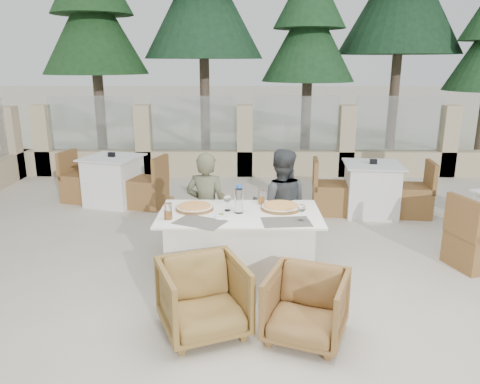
{
  "coord_description": "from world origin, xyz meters",
  "views": [
    {
      "loc": [
        -0.0,
        -4.36,
        2.22
      ],
      "look_at": [
        -0.05,
        0.33,
        0.9
      ],
      "focal_mm": 35.0,
      "sensor_mm": 36.0,
      "label": 1
    }
  ],
  "objects_px": {
    "armchair_far_left": "(202,225)",
    "armchair_far_right": "(273,235)",
    "dining_table": "(240,249)",
    "olive_dish": "(221,215)",
    "beer_glass_left": "(168,211)",
    "bg_table_b": "(371,189)",
    "pizza_left": "(195,207)",
    "water_bottle": "(239,199)",
    "wine_glass_corner": "(302,212)",
    "beer_glass_right": "(261,197)",
    "diner_left": "(207,208)",
    "diner_right": "(280,206)",
    "pizza_right": "(281,207)",
    "wine_glass_centre": "(227,202)",
    "armchair_near_left": "(203,298)",
    "bg_table_a": "(113,180)",
    "armchair_near_right": "(306,306)"
  },
  "relations": [
    {
      "from": "beer_glass_right",
      "to": "armchair_far_right",
      "type": "height_order",
      "value": "beer_glass_right"
    },
    {
      "from": "water_bottle",
      "to": "diner_left",
      "type": "height_order",
      "value": "diner_left"
    },
    {
      "from": "olive_dish",
      "to": "bg_table_b",
      "type": "xyz_separation_m",
      "value": [
        2.1,
        2.46,
        -0.41
      ]
    },
    {
      "from": "armchair_near_right",
      "to": "pizza_left",
      "type": "bearing_deg",
      "value": 153.83
    },
    {
      "from": "armchair_far_left",
      "to": "diner_left",
      "type": "relative_size",
      "value": 0.55
    },
    {
      "from": "pizza_right",
      "to": "armchair_far_left",
      "type": "xyz_separation_m",
      "value": [
        -0.87,
        0.77,
        -0.48
      ]
    },
    {
      "from": "beer_glass_left",
      "to": "bg_table_b",
      "type": "distance_m",
      "value": 3.64
    },
    {
      "from": "bg_table_a",
      "to": "dining_table",
      "type": "bearing_deg",
      "value": -37.97
    },
    {
      "from": "beer_glass_left",
      "to": "armchair_far_right",
      "type": "distance_m",
      "value": 1.47
    },
    {
      "from": "wine_glass_corner",
      "to": "diner_right",
      "type": "xyz_separation_m",
      "value": [
        -0.13,
        0.83,
        -0.21
      ]
    },
    {
      "from": "dining_table",
      "to": "beer_glass_right",
      "type": "bearing_deg",
      "value": 53.68
    },
    {
      "from": "wine_glass_corner",
      "to": "armchair_far_left",
      "type": "height_order",
      "value": "wine_glass_corner"
    },
    {
      "from": "dining_table",
      "to": "diner_left",
      "type": "xyz_separation_m",
      "value": [
        -0.38,
        0.57,
        0.25
      ]
    },
    {
      "from": "pizza_right",
      "to": "wine_glass_centre",
      "type": "relative_size",
      "value": 2.21
    },
    {
      "from": "pizza_right",
      "to": "diner_right",
      "type": "height_order",
      "value": "diner_right"
    },
    {
      "from": "armchair_far_right",
      "to": "diner_left",
      "type": "relative_size",
      "value": 0.49
    },
    {
      "from": "diner_right",
      "to": "bg_table_a",
      "type": "distance_m",
      "value": 3.34
    },
    {
      "from": "wine_glass_centre",
      "to": "armchair_far_right",
      "type": "relative_size",
      "value": 0.3
    },
    {
      "from": "bg_table_b",
      "to": "bg_table_a",
      "type": "bearing_deg",
      "value": 178.58
    },
    {
      "from": "olive_dish",
      "to": "bg_table_a",
      "type": "relative_size",
      "value": 0.07
    },
    {
      "from": "wine_glass_centre",
      "to": "bg_table_a",
      "type": "distance_m",
      "value": 3.37
    },
    {
      "from": "wine_glass_corner",
      "to": "beer_glass_right",
      "type": "bearing_deg",
      "value": 123.74
    },
    {
      "from": "pizza_left",
      "to": "armchair_far_right",
      "type": "distance_m",
      "value": 1.13
    },
    {
      "from": "armchair_near_right",
      "to": "diner_right",
      "type": "bearing_deg",
      "value": 114.35
    },
    {
      "from": "armchair_far_left",
      "to": "armchair_far_right",
      "type": "xyz_separation_m",
      "value": [
        0.84,
        -0.24,
        -0.03
      ]
    },
    {
      "from": "dining_table",
      "to": "water_bottle",
      "type": "bearing_deg",
      "value": -177.55
    },
    {
      "from": "armchair_far_right",
      "to": "diner_right",
      "type": "height_order",
      "value": "diner_right"
    },
    {
      "from": "armchair_far_right",
      "to": "diner_right",
      "type": "relative_size",
      "value": 0.48
    },
    {
      "from": "wine_glass_corner",
      "to": "olive_dish",
      "type": "xyz_separation_m",
      "value": [
        -0.76,
        0.09,
        -0.07
      ]
    },
    {
      "from": "water_bottle",
      "to": "wine_glass_corner",
      "type": "xyz_separation_m",
      "value": [
        0.59,
        -0.24,
        -0.05
      ]
    },
    {
      "from": "pizza_right",
      "to": "beer_glass_left",
      "type": "distance_m",
      "value": 1.14
    },
    {
      "from": "armchair_near_left",
      "to": "bg_table_a",
      "type": "height_order",
      "value": "bg_table_a"
    },
    {
      "from": "dining_table",
      "to": "armchair_far_right",
      "type": "bearing_deg",
      "value": 60.0
    },
    {
      "from": "diner_left",
      "to": "armchair_near_left",
      "type": "bearing_deg",
      "value": 104.95
    },
    {
      "from": "armchair_near_left",
      "to": "water_bottle",
      "type": "bearing_deg",
      "value": 50.23
    },
    {
      "from": "bg_table_b",
      "to": "beer_glass_right",
      "type": "bearing_deg",
      "value": -124.82
    },
    {
      "from": "armchair_far_left",
      "to": "water_bottle",
      "type": "bearing_deg",
      "value": 100.9
    },
    {
      "from": "beer_glass_left",
      "to": "armchair_near_right",
      "type": "xyz_separation_m",
      "value": [
        1.23,
        -0.78,
        -0.56
      ]
    },
    {
      "from": "pizza_right",
      "to": "wine_glass_corner",
      "type": "height_order",
      "value": "wine_glass_corner"
    },
    {
      "from": "armchair_far_right",
      "to": "dining_table",
      "type": "bearing_deg",
      "value": 66.43
    },
    {
      "from": "pizza_left",
      "to": "armchair_near_right",
      "type": "distance_m",
      "value": 1.56
    },
    {
      "from": "water_bottle",
      "to": "olive_dish",
      "type": "bearing_deg",
      "value": -137.91
    },
    {
      "from": "dining_table",
      "to": "olive_dish",
      "type": "xyz_separation_m",
      "value": [
        -0.17,
        -0.15,
        0.41
      ]
    },
    {
      "from": "armchair_near_right",
      "to": "diner_right",
      "type": "relative_size",
      "value": 0.49
    },
    {
      "from": "bg_table_b",
      "to": "wine_glass_centre",
      "type": "bearing_deg",
      "value": -126.92
    },
    {
      "from": "pizza_left",
      "to": "bg_table_b",
      "type": "xyz_separation_m",
      "value": [
        2.38,
        2.21,
        -0.41
      ]
    },
    {
      "from": "dining_table",
      "to": "armchair_near_left",
      "type": "distance_m",
      "value": 0.94
    },
    {
      "from": "dining_table",
      "to": "armchair_far_right",
      "type": "relative_size",
      "value": 2.58
    },
    {
      "from": "wine_glass_centre",
      "to": "bg_table_a",
      "type": "xyz_separation_m",
      "value": [
        -1.92,
        2.73,
        -0.48
      ]
    },
    {
      "from": "armchair_far_right",
      "to": "beer_glass_right",
      "type": "bearing_deg",
      "value": 72.58
    }
  ]
}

